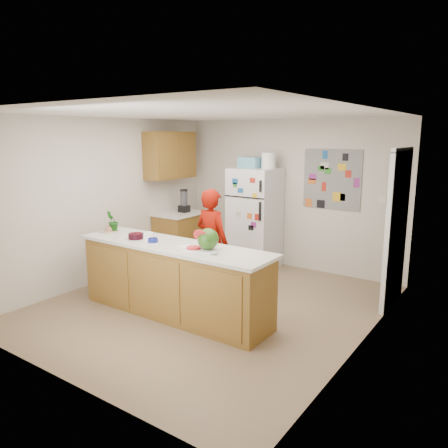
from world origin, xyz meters
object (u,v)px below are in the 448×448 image
Objects in this scene: watermelon at (208,239)px; cherry_bowl at (136,236)px; person at (212,242)px; refrigerator at (255,218)px.

cherry_bowl is at bearing -176.59° from watermelon.
person is 1.11m from cherry_bowl.
person reaches higher than cherry_bowl.
refrigerator is 8.67× the size of cherry_bowl.
watermelon is 1.12m from cherry_bowl.
cherry_bowl is (-0.52, -0.96, 0.20)m from person.
refrigerator is 1.12× the size of person.
person is (0.19, -1.48, -0.09)m from refrigerator.
refrigerator reaches higher than cherry_bowl.
person is at bearing 61.55° from cherry_bowl.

